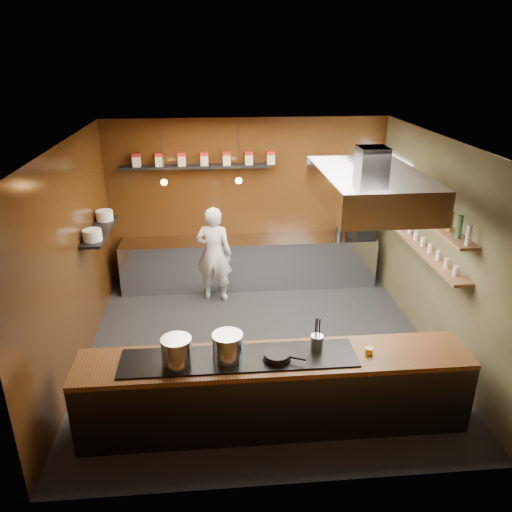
{
  "coord_description": "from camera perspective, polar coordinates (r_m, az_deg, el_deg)",
  "views": [
    {
      "loc": [
        -0.63,
        -6.23,
        4.08
      ],
      "look_at": [
        -0.03,
        0.4,
        1.31
      ],
      "focal_mm": 35.0,
      "sensor_mm": 36.0,
      "label": 1
    }
  ],
  "objects": [
    {
      "name": "bottle_shelf_lower",
      "position": [
        7.64,
        18.1,
        1.31
      ],
      "size": [
        0.26,
        2.8,
        0.04
      ],
      "primitive_type": "cube",
      "color": "brown",
      "rests_on": "right_wall"
    },
    {
      "name": "wine_glasses",
      "position": [
        7.61,
        18.18,
        1.91
      ],
      "size": [
        0.07,
        2.37,
        0.13
      ],
      "color": "silver",
      "rests_on": "bottle_shelf_lower"
    },
    {
      "name": "pendant_right",
      "position": [
        8.17,
        -2.0,
        8.95
      ],
      "size": [
        0.1,
        0.1,
        0.95
      ],
      "color": "black",
      "rests_on": "ceiling"
    },
    {
      "name": "bottles",
      "position": [
        7.45,
        18.66,
        5.69
      ],
      "size": [
        0.06,
        2.66,
        0.24
      ],
      "color": "silver",
      "rests_on": "bottle_shelf_upper"
    },
    {
      "name": "ceiling",
      "position": [
        6.36,
        0.64,
        12.83
      ],
      "size": [
        5.0,
        5.0,
        0.0
      ],
      "primitive_type": "plane",
      "rotation": [
        3.14,
        0.0,
        0.0
      ],
      "color": "silver",
      "rests_on": "back_wall"
    },
    {
      "name": "bottle_shelf_upper",
      "position": [
        7.49,
        18.53,
        4.66
      ],
      "size": [
        0.26,
        2.8,
        0.04
      ],
      "primitive_type": "cube",
      "color": "brown",
      "rests_on": "right_wall"
    },
    {
      "name": "stockpot_small",
      "position": [
        5.49,
        -3.24,
        -10.35
      ],
      "size": [
        0.38,
        0.38,
        0.31
      ],
      "primitive_type": "cylinder",
      "rotation": [
        0.0,
        0.0,
        0.13
      ],
      "color": "silver",
      "rests_on": "pass_counter"
    },
    {
      "name": "storage_tins",
      "position": [
        8.77,
        -5.92,
        10.99
      ],
      "size": [
        2.43,
        0.13,
        0.22
      ],
      "color": "beige",
      "rests_on": "tin_shelf"
    },
    {
      "name": "right_wall",
      "position": [
        7.43,
        20.14,
        0.86
      ],
      "size": [
        0.0,
        5.0,
        5.0
      ],
      "primitive_type": "plane",
      "rotation": [
        1.57,
        0.0,
        -1.57
      ],
      "color": "#474829",
      "rests_on": "ground"
    },
    {
      "name": "extractor_hood",
      "position": [
        6.34,
        12.87,
        7.67
      ],
      "size": [
        1.2,
        2.0,
        0.72
      ],
      "color": "#38383D",
      "rests_on": "ceiling"
    },
    {
      "name": "plate_shelf",
      "position": [
        7.85,
        -17.44,
        2.74
      ],
      "size": [
        0.3,
        1.4,
        0.04
      ],
      "primitive_type": "cube",
      "color": "black",
      "rests_on": "left_wall"
    },
    {
      "name": "espresso_machine",
      "position": [
        9.24,
        11.95,
        3.31
      ],
      "size": [
        0.51,
        0.49,
        0.4
      ],
      "primitive_type": "cube",
      "rotation": [
        0.0,
        0.0,
        0.33
      ],
      "color": "black",
      "rests_on": "prep_counter"
    },
    {
      "name": "utensil_crock",
      "position": [
        5.72,
        6.96,
        -9.82
      ],
      "size": [
        0.17,
        0.17,
        0.18
      ],
      "primitive_type": "cylinder",
      "rotation": [
        0.0,
        0.0,
        -0.24
      ],
      "color": "#BABCC1",
      "rests_on": "pass_counter"
    },
    {
      "name": "window_pane",
      "position": [
        8.78,
        15.71,
        7.39
      ],
      "size": [
        0.0,
        1.0,
        1.0
      ],
      "primitive_type": "plane",
      "rotation": [
        1.57,
        0.0,
        -1.57
      ],
      "color": "white",
      "rests_on": "right_wall"
    },
    {
      "name": "pendant_left",
      "position": [
        8.2,
        -10.5,
        8.63
      ],
      "size": [
        0.1,
        0.1,
        0.95
      ],
      "color": "black",
      "rests_on": "ceiling"
    },
    {
      "name": "pass_counter",
      "position": [
        5.91,
        2.09,
        -15.12
      ],
      "size": [
        4.4,
        0.72,
        0.94
      ],
      "color": "#38383D",
      "rests_on": "floor"
    },
    {
      "name": "left_wall",
      "position": [
        7.0,
        -20.23,
        -0.48
      ],
      "size": [
        0.0,
        5.0,
        5.0
      ],
      "primitive_type": "plane",
      "rotation": [
        1.57,
        0.0,
        1.57
      ],
      "color": "black",
      "rests_on": "ground"
    },
    {
      "name": "butter_jar",
      "position": [
        5.8,
        12.78,
        -10.55
      ],
      "size": [
        0.11,
        0.11,
        0.08
      ],
      "primitive_type": "cylinder",
      "rotation": [
        0.0,
        0.0,
        0.34
      ],
      "color": "gold",
      "rests_on": "pass_counter"
    },
    {
      "name": "back_wall",
      "position": [
        9.13,
        -0.97,
        6.18
      ],
      "size": [
        5.0,
        0.0,
        5.0
      ],
      "primitive_type": "plane",
      "rotation": [
        1.57,
        0.0,
        0.0
      ],
      "color": "black",
      "rests_on": "ground"
    },
    {
      "name": "tin_shelf",
      "position": [
        8.8,
        -6.88,
        10.11
      ],
      "size": [
        2.6,
        0.26,
        0.04
      ],
      "primitive_type": "cube",
      "color": "black",
      "rests_on": "back_wall"
    },
    {
      "name": "chef",
      "position": [
        8.54,
        -4.82,
        0.21
      ],
      "size": [
        0.68,
        0.52,
        1.68
      ],
      "primitive_type": "imported",
      "rotation": [
        0.0,
        0.0,
        2.93
      ],
      "color": "white",
      "rests_on": "floor"
    },
    {
      "name": "frying_pan",
      "position": [
        5.55,
        2.44,
        -11.37
      ],
      "size": [
        0.46,
        0.31,
        0.08
      ],
      "color": "black",
      "rests_on": "pass_counter"
    },
    {
      "name": "stockpot_large",
      "position": [
        5.46,
        -9.04,
        -10.75
      ],
      "size": [
        0.38,
        0.38,
        0.32
      ],
      "primitive_type": "cylinder",
      "rotation": [
        0.0,
        0.0,
        0.16
      ],
      "color": "silver",
      "rests_on": "pass_counter"
    },
    {
      "name": "floor",
      "position": [
        7.47,
        0.54,
        -10.47
      ],
      "size": [
        5.0,
        5.0,
        0.0
      ],
      "primitive_type": "plane",
      "color": "black",
      "rests_on": "ground"
    },
    {
      "name": "prep_counter",
      "position": [
        9.17,
        -0.78,
        -0.71
      ],
      "size": [
        4.6,
        0.65,
        0.9
      ],
      "primitive_type": "cube",
      "color": "silver",
      "rests_on": "floor"
    },
    {
      "name": "plate_stacks",
      "position": [
        7.82,
        -17.53,
        3.43
      ],
      "size": [
        0.26,
        1.16,
        0.16
      ],
      "color": "white",
      "rests_on": "plate_shelf"
    }
  ]
}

